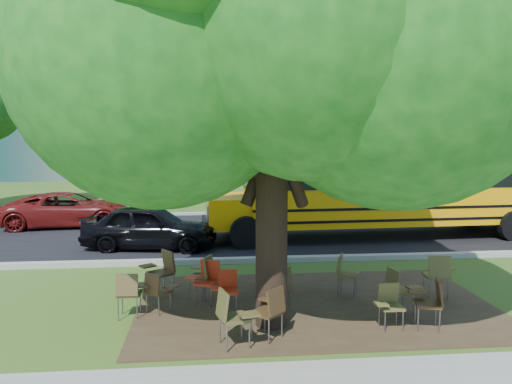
{
  "coord_description": "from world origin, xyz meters",
  "views": [
    {
      "loc": [
        -1.11,
        -10.01,
        3.38
      ],
      "look_at": [
        0.26,
        4.13,
        1.77
      ],
      "focal_mm": 35.0,
      "sensor_mm": 36.0,
      "label": 1
    }
  ],
  "objects": [
    {
      "name": "ground",
      "position": [
        0.0,
        0.0,
        0.0
      ],
      "size": [
        160.0,
        160.0,
        0.0
      ],
      "primitive_type": "plane",
      "color": "#2D4D18",
      "rests_on": "ground"
    },
    {
      "name": "dirt_patch",
      "position": [
        1.0,
        -0.5,
        0.01
      ],
      "size": [
        7.0,
        4.5,
        0.03
      ],
      "primitive_type": "cube",
      "color": "#382819",
      "rests_on": "ground"
    },
    {
      "name": "asphalt_road",
      "position": [
        0.0,
        7.0,
        0.02
      ],
      "size": [
        80.0,
        8.0,
        0.04
      ],
      "primitive_type": "cube",
      "color": "black",
      "rests_on": "ground"
    },
    {
      "name": "kerb_near",
      "position": [
        0.0,
        3.0,
        0.07
      ],
      "size": [
        80.0,
        0.25,
        0.14
      ],
      "primitive_type": "cube",
      "color": "gray",
      "rests_on": "ground"
    },
    {
      "name": "kerb_far",
      "position": [
        0.0,
        11.1,
        0.07
      ],
      "size": [
        80.0,
        0.25,
        0.14
      ],
      "primitive_type": "cube",
      "color": "gray",
      "rests_on": "ground"
    },
    {
      "name": "building_main",
      "position": [
        -8.0,
        36.0,
        11.0
      ],
      "size": [
        38.0,
        16.0,
        22.0
      ],
      "primitive_type": "cube",
      "color": "slate",
      "rests_on": "ground"
    },
    {
      "name": "building_right",
      "position": [
        24.0,
        38.0,
        12.5
      ],
      "size": [
        30.0,
        16.0,
        25.0
      ],
      "primitive_type": "cube",
      "color": "gray",
      "rests_on": "ground"
    },
    {
      "name": "bg_tree_2",
      "position": [
        -5.0,
        16.0,
        4.21
      ],
      "size": [
        4.8,
        4.8,
        6.62
      ],
      "color": "black",
      "rests_on": "ground"
    },
    {
      "name": "bg_tree_3",
      "position": [
        8.0,
        14.0,
        5.03
      ],
      "size": [
        5.6,
        5.6,
        7.84
      ],
      "color": "black",
      "rests_on": "ground"
    },
    {
      "name": "main_tree",
      "position": [
        -0.01,
        -1.5,
        5.03
      ],
      "size": [
        7.04,
        7.04,
        8.57
      ],
      "color": "black",
      "rests_on": "ground"
    },
    {
      "name": "school_bus",
      "position": [
        5.56,
        5.99,
        1.74
      ],
      "size": [
        12.44,
        3.32,
        3.01
      ],
      "rotation": [
        0.0,
        0.0,
        0.05
      ],
      "color": "orange",
      "rests_on": "ground"
    },
    {
      "name": "chair_0",
      "position": [
        -2.57,
        -0.87,
        0.54
      ],
      "size": [
        0.59,
        0.52,
        0.88
      ],
      "rotation": [
        0.0,
        0.0,
        -0.05
      ],
      "color": "#4B3F20",
      "rests_on": "ground"
    },
    {
      "name": "chair_1",
      "position": [
        -2.08,
        -0.7,
        0.5
      ],
      "size": [
        0.69,
        0.54,
        0.8
      ],
      "rotation": [
        0.0,
        0.0,
        -0.67
      ],
      "color": "#51351D",
      "rests_on": "ground"
    },
    {
      "name": "chair_2",
      "position": [
        -0.1,
        -2.12,
        0.57
      ],
      "size": [
        0.62,
        0.79,
        0.92
      ],
      "rotation": [
        0.0,
        0.0,
        0.8
      ],
      "color": "#3D2915",
      "rests_on": "ground"
    },
    {
      "name": "chair_3",
      "position": [
        -0.78,
        -0.7,
        0.5
      ],
      "size": [
        0.53,
        0.48,
        0.81
      ],
      "rotation": [
        0.0,
        0.0,
        3.12
      ],
      "color": "#AD2C12",
      "rests_on": "ground"
    },
    {
      "name": "chair_4",
      "position": [
        0.01,
        -1.35,
        0.57
      ],
      "size": [
        0.74,
        0.58,
        0.93
      ],
      "rotation": [
        0.0,
        0.0,
        -0.37
      ],
      "color": "#4E2D1B",
      "rests_on": "ground"
    },
    {
      "name": "chair_5",
      "position": [
        2.02,
        -1.84,
        0.5
      ],
      "size": [
        0.53,
        0.47,
        0.8
      ],
      "rotation": [
        0.0,
        0.0,
        3.12
      ],
      "color": "brown",
      "rests_on": "ground"
    },
    {
      "name": "chair_6",
      "position": [
        2.74,
        -1.93,
        0.56
      ],
      "size": [
        0.54,
        0.69,
        0.9
      ],
      "rotation": [
        0.0,
        0.0,
        1.31
      ],
      "color": "#3E2716",
      "rests_on": "ground"
    },
    {
      "name": "chair_7",
      "position": [
        2.46,
        -1.17,
        0.55
      ],
      "size": [
        0.62,
        0.6,
        0.89
      ],
      "rotation": [
        0.0,
        0.0,
        -1.36
      ],
      "color": "#4D4221",
      "rests_on": "ground"
    },
    {
      "name": "chair_8",
      "position": [
        -1.23,
        0.08,
        0.58
      ],
      "size": [
        0.59,
        0.75,
        0.93
      ],
      "rotation": [
        0.0,
        0.0,
        1.19
      ],
      "color": "brown",
      "rests_on": "ground"
    },
    {
      "name": "chair_9",
      "position": [
        -1.15,
        -0.21,
        0.55
      ],
      "size": [
        0.73,
        0.57,
        0.89
      ],
      "rotation": [
        0.0,
        0.0,
        2.72
      ],
      "color": "#B82C13",
      "rests_on": "ground"
    },
    {
      "name": "chair_10",
      "position": [
        0.38,
        0.57,
        0.55
      ],
      "size": [
        0.57,
        0.72,
        0.9
      ],
      "rotation": [
        0.0,
        0.0,
        -1.96
      ],
      "color": "#4F4C22",
      "rests_on": "ground"
    },
    {
      "name": "chair_11",
      "position": [
        0.28,
        -0.72,
        0.5
      ],
      "size": [
        0.54,
        0.67,
        0.8
      ],
      "rotation": [
        0.0,
        0.0,
        0.61
      ],
      "color": "#453A1E",
      "rests_on": "ground"
    },
    {
      "name": "chair_12",
      "position": [
        1.76,
        0.06,
        0.53
      ],
      "size": [
        0.56,
        0.71,
        0.86
      ],
      "rotation": [
        0.0,
        0.0,
        4.28
      ],
      "color": "brown",
      "rests_on": "ground"
    },
    {
      "name": "chair_13",
      "position": [
        3.6,
        -0.42,
        0.6
      ],
      "size": [
        0.68,
        0.57,
        0.97
      ],
      "rotation": [
        0.0,
        0.0,
        -0.11
      ],
      "color": "brown",
      "rests_on": "ground"
    },
    {
      "name": "chair_14",
      "position": [
        -0.76,
        -2.4,
        0.59
      ],
      "size": [
        0.7,
        0.65,
        0.96
      ],
      "rotation": [
        0.0,
        0.0,
        4.98
      ],
      "color": "#48411F",
      "rests_on": "ground"
    },
    {
      "name": "chair_15",
      "position": [
        -2.1,
        0.43,
        0.6
      ],
      "size": [
        0.81,
        0.64,
        0.96
      ],
      "rotation": [
        0.0,
        0.0,
        2.17
      ],
      "color": "#463019",
      "rests_on": "ground"
    },
    {
      "name": "black_car",
      "position": [
        -2.84,
        4.88,
        0.67
      ],
      "size": [
        4.15,
        2.18,
        1.35
      ],
      "primitive_type": "imported",
      "rotation": [
        0.0,
        0.0,
        1.42
      ],
      "color": "black",
      "rests_on": "ground"
    },
    {
      "name": "bg_car_red",
      "position": [
        -6.28,
        8.94,
        0.65
      ],
      "size": [
        4.88,
        2.64,
        1.3
      ],
      "primitive_type": "imported",
      "rotation": [
        0.0,
        0.0,
        1.68
      ],
      "color": "#601210",
      "rests_on": "ground"
    }
  ]
}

